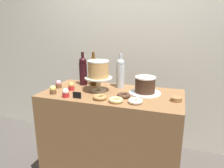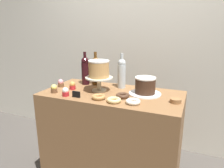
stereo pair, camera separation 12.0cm
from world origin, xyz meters
TOP-DOWN VIEW (x-y plane):
  - back_wall at (0.00, 0.88)m, footprint 6.00×0.05m
  - display_counter at (0.00, 0.00)m, footprint 1.21×0.61m
  - cake_stand_pedestal at (-0.13, 0.01)m, footprint 0.24×0.24m
  - white_layer_cake at (-0.13, 0.01)m, footprint 0.18×0.18m
  - silver_serving_platter at (0.28, 0.07)m, footprint 0.28×0.28m
  - chocolate_round_cake at (0.28, 0.07)m, footprint 0.18×0.18m
  - wine_bottle_dark_red at (-0.35, 0.16)m, footprint 0.08×0.08m
  - wine_bottle_clear at (0.02, 0.18)m, footprint 0.08×0.08m
  - wine_bottle_amber at (-0.25, 0.19)m, footprint 0.08×0.08m
  - cupcake_vanilla at (-0.32, -0.23)m, footprint 0.06×0.06m
  - cupcake_caramel at (-0.38, -0.04)m, footprint 0.06×0.06m
  - cupcake_lemon at (-0.47, -0.19)m, footprint 0.06×0.06m
  - cupcake_strawberry at (-0.53, -0.01)m, footprint 0.06×0.06m
  - donut_chocolate at (0.13, -0.08)m, footprint 0.11×0.11m
  - donut_maple at (-0.04, -0.19)m, footprint 0.11×0.11m
  - donut_glazed at (0.10, -0.21)m, footprint 0.11×0.11m
  - donut_sugar at (0.25, -0.18)m, footprint 0.11×0.11m
  - cookie_stack at (0.54, -0.04)m, footprint 0.08×0.08m
  - price_sign_chalkboard at (-0.22, -0.22)m, footprint 0.07×0.01m

SIDE VIEW (x-z plane):
  - display_counter at x=0.00m, z-range 0.00..0.93m
  - silver_serving_platter at x=0.28m, z-range 0.93..0.94m
  - donut_chocolate at x=0.13m, z-range 0.93..0.96m
  - donut_maple at x=-0.04m, z-range 0.93..0.96m
  - donut_glazed at x=0.10m, z-range 0.93..0.96m
  - donut_sugar at x=0.25m, z-range 0.93..0.96m
  - cookie_stack at x=0.54m, z-range 0.93..0.96m
  - price_sign_chalkboard at x=-0.22m, z-range 0.93..0.98m
  - cupcake_vanilla at x=-0.32m, z-range 0.93..1.00m
  - cupcake_caramel at x=-0.38m, z-range 0.93..1.00m
  - cupcake_lemon at x=-0.47m, z-range 0.93..1.00m
  - cupcake_strawberry at x=-0.53m, z-range 0.93..1.00m
  - chocolate_round_cake at x=0.28m, z-range 0.94..1.08m
  - cake_stand_pedestal at x=-0.13m, z-range 0.95..1.08m
  - wine_bottle_dark_red at x=-0.35m, z-range 0.91..1.24m
  - wine_bottle_clear at x=0.02m, z-range 0.91..1.24m
  - wine_bottle_amber at x=-0.25m, z-range 0.91..1.24m
  - white_layer_cake at x=-0.13m, z-range 1.06..1.21m
  - back_wall at x=0.00m, z-range 0.00..2.60m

